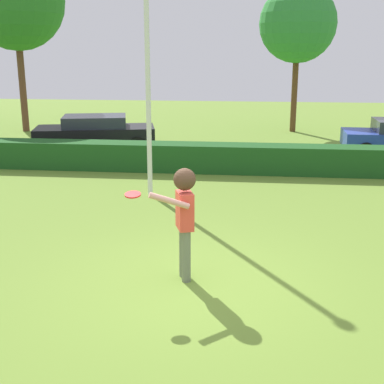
% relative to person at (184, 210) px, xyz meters
% --- Properties ---
extents(ground_plane, '(60.00, 60.00, 0.00)m').
position_rel_person_xyz_m(ground_plane, '(0.12, -0.18, -1.14)').
color(ground_plane, olive).
extents(person, '(0.66, 0.72, 1.79)m').
position_rel_person_xyz_m(person, '(0.00, 0.00, 0.00)').
color(person, slate).
rests_on(person, ground).
extents(frisbee, '(0.24, 0.24, 0.06)m').
position_rel_person_xyz_m(frisbee, '(-0.71, -0.36, 0.32)').
color(frisbee, red).
extents(lamppost, '(0.24, 0.24, 6.28)m').
position_rel_person_xyz_m(lamppost, '(-1.47, 4.83, 2.32)').
color(lamppost, silver).
rests_on(lamppost, ground).
extents(hedge_row, '(20.19, 0.90, 0.82)m').
position_rel_person_xyz_m(hedge_row, '(0.12, 7.57, -0.73)').
color(hedge_row, '#1C501C').
rests_on(hedge_row, ground).
extents(parked_car_black, '(4.48, 2.64, 1.25)m').
position_rel_person_xyz_m(parked_car_black, '(-4.56, 10.50, -0.46)').
color(parked_car_black, black).
rests_on(parked_car_black, ground).
extents(maple_tree, '(3.28, 3.28, 6.23)m').
position_rel_person_xyz_m(maple_tree, '(2.87, 15.86, 3.43)').
color(maple_tree, brown).
rests_on(maple_tree, ground).
extents(willow_tree, '(4.12, 4.12, 7.59)m').
position_rel_person_xyz_m(willow_tree, '(-9.02, 14.65, 4.37)').
color(willow_tree, brown).
rests_on(willow_tree, ground).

